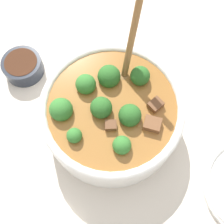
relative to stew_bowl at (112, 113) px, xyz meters
name	(u,v)px	position (x,y,z in m)	size (l,w,h in m)	color
ground_plane	(112,123)	(0.00, 0.00, -0.06)	(4.00, 4.00, 0.00)	silver
stew_bowl	(112,113)	(0.00, 0.00, 0.00)	(0.30, 0.27, 0.30)	white
condiment_bowl	(23,66)	(-0.08, -0.22, -0.04)	(0.09, 0.09, 0.04)	#232833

